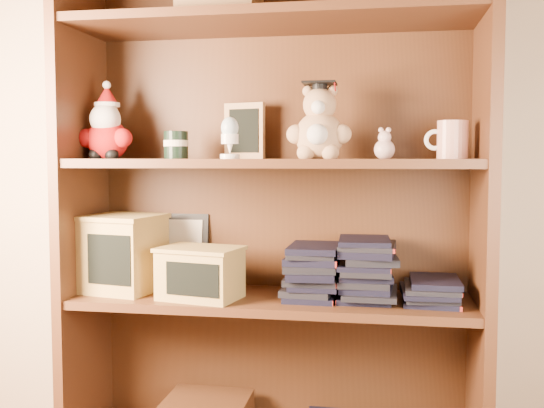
{
  "coord_description": "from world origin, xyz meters",
  "views": [
    {
      "loc": [
        0.16,
        -0.49,
        0.95
      ],
      "look_at": [
        -0.16,
        1.3,
        0.82
      ],
      "focal_mm": 42.0,
      "sensor_mm": 36.0,
      "label": 1
    }
  ],
  "objects_px": {
    "treats_box": "(123,253)",
    "bookcase": "(274,217)",
    "teacher_mug": "(452,140)",
    "grad_teddy_bear": "(319,129)"
  },
  "relations": [
    {
      "from": "teacher_mug",
      "to": "grad_teddy_bear",
      "type": "bearing_deg",
      "value": -178.94
    },
    {
      "from": "grad_teddy_bear",
      "to": "teacher_mug",
      "type": "height_order",
      "value": "grad_teddy_bear"
    },
    {
      "from": "bookcase",
      "to": "teacher_mug",
      "type": "height_order",
      "value": "bookcase"
    },
    {
      "from": "grad_teddy_bear",
      "to": "treats_box",
      "type": "relative_size",
      "value": 0.9
    },
    {
      "from": "teacher_mug",
      "to": "treats_box",
      "type": "xyz_separation_m",
      "value": [
        -0.95,
        -0.0,
        -0.33
      ]
    },
    {
      "from": "teacher_mug",
      "to": "treats_box",
      "type": "height_order",
      "value": "teacher_mug"
    },
    {
      "from": "treats_box",
      "to": "bookcase",
      "type": "bearing_deg",
      "value": 6.49
    },
    {
      "from": "bookcase",
      "to": "treats_box",
      "type": "height_order",
      "value": "bookcase"
    },
    {
      "from": "grad_teddy_bear",
      "to": "treats_box",
      "type": "bearing_deg",
      "value": 179.45
    },
    {
      "from": "teacher_mug",
      "to": "bookcase",
      "type": "bearing_deg",
      "value": 174.22
    }
  ]
}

